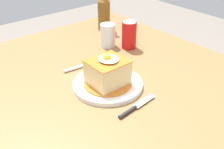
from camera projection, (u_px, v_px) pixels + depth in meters
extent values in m
cube|color=olive|center=(128.00, 97.00, 0.93)|extent=(1.40, 1.03, 0.04)
cylinder|color=olive|center=(112.00, 76.00, 1.76)|extent=(0.07, 0.07, 0.70)
cylinder|color=white|center=(108.00, 85.00, 0.95)|extent=(0.25, 0.25, 0.01)
torus|color=white|center=(108.00, 83.00, 0.95)|extent=(0.25, 0.25, 0.01)
cylinder|color=#C66B23|center=(108.00, 83.00, 0.95)|extent=(0.17, 0.17, 0.01)
cube|color=#E5C684|center=(108.00, 72.00, 0.92)|extent=(0.11, 0.13, 0.08)
cube|color=#C66B23|center=(107.00, 61.00, 0.90)|extent=(0.12, 0.13, 0.00)
ellipsoid|color=white|center=(108.00, 59.00, 0.90)|extent=(0.08, 0.07, 0.01)
sphere|color=yellow|center=(107.00, 58.00, 0.89)|extent=(0.03, 0.03, 0.03)
cylinder|color=silver|center=(73.00, 69.00, 1.04)|extent=(0.02, 0.08, 0.01)
cube|color=silver|center=(87.00, 64.00, 1.08)|extent=(0.03, 0.05, 0.00)
cylinder|color=silver|center=(93.00, 64.00, 1.08)|extent=(0.01, 0.03, 0.00)
cylinder|color=silver|center=(92.00, 63.00, 1.09)|extent=(0.01, 0.03, 0.00)
cylinder|color=silver|center=(92.00, 62.00, 1.09)|extent=(0.01, 0.03, 0.00)
cylinder|color=#262628|center=(128.00, 112.00, 0.82)|extent=(0.02, 0.08, 0.01)
cube|color=silver|center=(145.00, 101.00, 0.87)|extent=(0.03, 0.09, 0.00)
cylinder|color=red|center=(129.00, 35.00, 1.20)|extent=(0.07, 0.07, 0.12)
cylinder|color=silver|center=(130.00, 22.00, 1.16)|extent=(0.06, 0.06, 0.00)
cylinder|color=brown|center=(104.00, 15.00, 1.39)|extent=(0.06, 0.06, 0.15)
cylinder|color=silver|center=(108.00, 40.00, 1.23)|extent=(0.06, 0.06, 0.06)
cylinder|color=silver|center=(108.00, 35.00, 1.22)|extent=(0.07, 0.07, 0.10)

